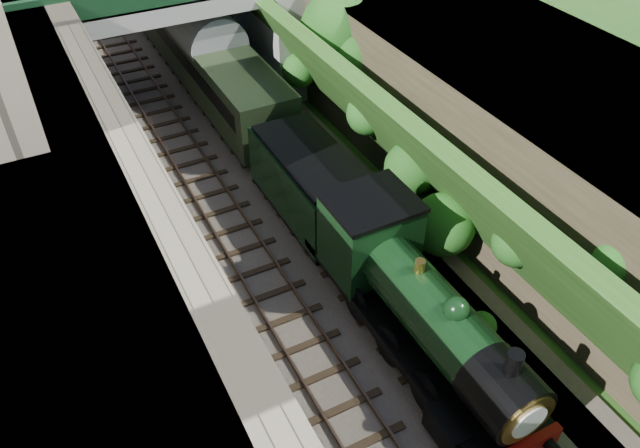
# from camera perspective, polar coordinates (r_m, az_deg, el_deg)

# --- Properties ---
(trackbed) EXTENTS (10.00, 90.00, 0.20)m
(trackbed) POSITION_cam_1_polar(r_m,az_deg,el_deg) (31.39, -9.61, 8.43)
(trackbed) COLOR #473F38
(trackbed) RESTS_ON ground
(retaining_wall) EXTENTS (1.00, 90.00, 7.00)m
(retaining_wall) POSITION_cam_1_polar(r_m,az_deg,el_deg) (28.88, -20.81, 11.13)
(retaining_wall) COLOR #756B56
(retaining_wall) RESTS_ON ground
(street_plateau_right) EXTENTS (8.00, 90.00, 6.25)m
(street_plateau_right) POSITION_cam_1_polar(r_m,az_deg,el_deg) (33.61, 5.80, 16.83)
(street_plateau_right) COLOR #262628
(street_plateau_right) RESTS_ON ground
(embankment_slope) EXTENTS (4.29, 90.00, 6.36)m
(embankment_slope) POSITION_cam_1_polar(r_m,az_deg,el_deg) (31.42, -1.04, 14.66)
(embankment_slope) COLOR #1E4714
(embankment_slope) RESTS_ON ground
(track_left) EXTENTS (2.50, 90.00, 0.20)m
(track_left) POSITION_cam_1_polar(r_m,az_deg,el_deg) (30.89, -13.14, 7.66)
(track_left) COLOR black
(track_left) RESTS_ON trackbed
(track_right) EXTENTS (2.50, 90.00, 0.20)m
(track_right) POSITION_cam_1_polar(r_m,az_deg,el_deg) (31.62, -7.59, 9.22)
(track_right) COLOR black
(track_right) RESTS_ON trackbed
(road_bridge) EXTENTS (16.00, 6.40, 7.25)m
(road_bridge) POSITION_cam_1_polar(r_m,az_deg,el_deg) (33.31, -11.25, 17.85)
(road_bridge) COLOR gray
(road_bridge) RESTS_ON ground
(tree) EXTENTS (3.60, 3.80, 6.60)m
(tree) POSITION_cam_1_polar(r_m,az_deg,el_deg) (29.92, 1.75, 17.16)
(tree) COLOR black
(tree) RESTS_ON ground
(locomotive) EXTENTS (3.10, 10.22, 3.83)m
(locomotive) POSITION_cam_1_polar(r_m,az_deg,el_deg) (19.73, 8.90, -7.44)
(locomotive) COLOR black
(locomotive) RESTS_ON trackbed
(tender) EXTENTS (2.70, 6.00, 3.05)m
(tender) POSITION_cam_1_polar(r_m,az_deg,el_deg) (24.55, -0.84, 3.38)
(tender) COLOR black
(tender) RESTS_ON trackbed
(coach_front) EXTENTS (2.90, 18.00, 3.70)m
(coach_front) POSITION_cam_1_polar(r_m,az_deg,el_deg) (34.55, -10.64, 15.06)
(coach_front) COLOR black
(coach_front) RESTS_ON trackbed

